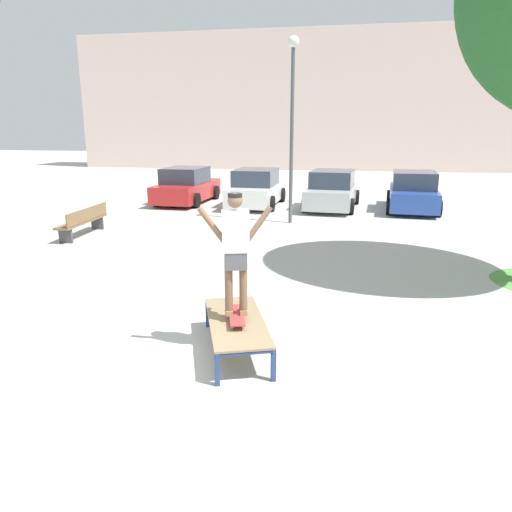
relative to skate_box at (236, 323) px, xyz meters
The scene contains 11 objects.
ground_plane 0.71m from the skate_box, 111.75° to the right, with size 120.00×120.00×0.00m, color #B7B5AD.
building_facade 33.57m from the skate_box, 95.12° to the left, with size 33.72×4.00×10.16m, color beige.
skate_box is the anchor object (origin of this frame).
skateboard 0.12m from the skate_box, 70.22° to the right, with size 0.41×0.82×0.09m.
skater 1.12m from the skate_box, 69.60° to the right, with size 0.98×0.38×1.69m.
car_red 14.44m from the skate_box, 111.29° to the left, with size 2.04×4.26×1.50m.
car_white 13.34m from the skate_box, 99.35° to the left, with size 2.00×4.24×1.50m.
car_silver 13.12m from the skate_box, 86.05° to the left, with size 2.20×4.33×1.50m.
car_blue 13.76m from the skate_box, 73.20° to the left, with size 2.16×4.32×1.50m.
park_bench 8.98m from the skate_box, 132.82° to the left, with size 0.55×2.42×0.83m.
light_post 10.33m from the skate_box, 92.19° to the left, with size 0.36×0.36×5.83m.
Camera 1 is at (1.64, -5.55, 3.05)m, focal length 33.62 mm.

